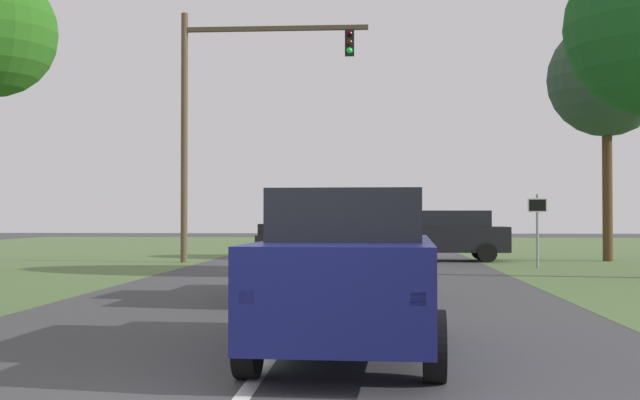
# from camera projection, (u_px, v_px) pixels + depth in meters

# --- Properties ---
(ground_plane) EXTENTS (120.00, 120.00, 0.00)m
(ground_plane) POSITION_uv_depth(u_px,v_px,m) (321.00, 290.00, 18.17)
(ground_plane) COLOR #424244
(red_suv_near) EXTENTS (2.25, 4.88, 1.94)m
(red_suv_near) POSITION_uv_depth(u_px,v_px,m) (351.00, 268.00, 9.67)
(red_suv_near) COLOR navy
(red_suv_near) RESTS_ON ground_plane
(pickup_truck_lead) EXTENTS (2.41, 4.95, 1.93)m
(pickup_truck_lead) POSITION_uv_depth(u_px,v_px,m) (325.00, 249.00, 16.31)
(pickup_truck_lead) COLOR black
(pickup_truck_lead) RESTS_ON ground_plane
(traffic_light) EXTENTS (6.67, 0.40, 8.90)m
(traffic_light) POSITION_uv_depth(u_px,v_px,m) (227.00, 101.00, 28.86)
(traffic_light) COLOR brown
(traffic_light) RESTS_ON ground_plane
(keep_moving_sign) EXTENTS (0.60, 0.09, 2.34)m
(keep_moving_sign) POSITION_uv_depth(u_px,v_px,m) (537.00, 221.00, 25.56)
(keep_moving_sign) COLOR gray
(keep_moving_sign) RESTS_ON ground_plane
(oak_tree_right) EXTENTS (4.28, 4.28, 8.85)m
(oak_tree_right) POSITION_uv_depth(u_px,v_px,m) (607.00, 79.00, 29.79)
(oak_tree_right) COLOR #4C351E
(oak_tree_right) RESTS_ON ground_plane
(crossing_suv_far) EXTENTS (4.50, 2.10, 1.85)m
(crossing_suv_far) POSITION_uv_depth(u_px,v_px,m) (447.00, 235.00, 29.85)
(crossing_suv_far) COLOR black
(crossing_suv_far) RESTS_ON ground_plane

